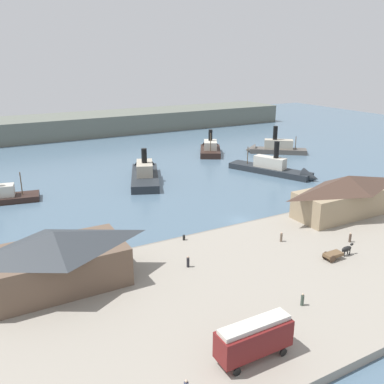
{
  "coord_description": "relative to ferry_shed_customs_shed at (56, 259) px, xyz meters",
  "views": [
    {
      "loc": [
        -45.18,
        -62.74,
        31.4
      ],
      "look_at": [
        -2.56,
        15.14,
        2.0
      ],
      "focal_mm": 38.7,
      "sensor_mm": 36.0,
      "label": 1
    }
  ],
  "objects": [
    {
      "name": "ferry_approaching_east",
      "position": [
        63.05,
        64.06,
        -3.7
      ],
      "size": [
        13.25,
        16.65,
        10.07
      ],
      "color": "black",
      "rests_on": "ground"
    },
    {
      "name": "far_headland",
      "position": [
        37.19,
        119.79,
        -1.25
      ],
      "size": [
        180.0,
        24.0,
        8.0
      ],
      "primitive_type": "cube",
      "color": "#60665B",
      "rests_on": "ground"
    },
    {
      "name": "pedestrian_standing_center",
      "position": [
        26.06,
        -19.86,
        -3.27
      ],
      "size": [
        0.42,
        0.42,
        1.71
      ],
      "color": "#3D4C42",
      "rests_on": "quay_promenade"
    },
    {
      "name": "seawall_edge",
      "position": [
        37.19,
        6.19,
        -4.75
      ],
      "size": [
        110.0,
        0.8,
        1.0
      ],
      "primitive_type": "cube",
      "color": "slate",
      "rests_on": "ground"
    },
    {
      "name": "pedestrian_near_west_shed",
      "position": [
        36.24,
        -3.79,
        -3.28
      ],
      "size": [
        0.42,
        0.42,
        1.69
      ],
      "color": "#6B5B4C",
      "rests_on": "quay_promenade"
    },
    {
      "name": "ground_plane",
      "position": [
        37.19,
        9.79,
        -5.25
      ],
      "size": [
        320.0,
        320.0,
        0.0
      ],
      "primitive_type": "plane",
      "color": "slate"
    },
    {
      "name": "ferry_shed_east_terminal",
      "position": [
        55.82,
        0.14,
        0.0
      ],
      "size": [
        22.16,
        8.32,
        7.99
      ],
      "color": "#998466",
      "rests_on": "quay_promenade"
    },
    {
      "name": "ferry_departing_north",
      "position": [
        65.8,
        31.98,
        -3.79
      ],
      "size": [
        14.86,
        25.75,
        10.66
      ],
      "color": "#23282D",
      "rests_on": "ground"
    },
    {
      "name": "mooring_post_center_east",
      "position": [
        21.97,
        4.68,
        -3.6
      ],
      "size": [
        0.44,
        0.44,
        0.9
      ],
      "primitive_type": "cylinder",
      "color": "black",
      "rests_on": "quay_promenade"
    },
    {
      "name": "mooring_post_west",
      "position": [
        72.86,
        4.26,
        -3.6
      ],
      "size": [
        0.44,
        0.44,
        0.9
      ],
      "primitive_type": "cylinder",
      "color": "black",
      "rests_on": "quay_promenade"
    },
    {
      "name": "quay_promenade",
      "position": [
        37.19,
        -12.21,
        -4.65
      ],
      "size": [
        110.0,
        36.0,
        1.2
      ],
      "primitive_type": "cube",
      "color": "gray",
      "rests_on": "ground"
    },
    {
      "name": "ferry_near_quay",
      "position": [
        32.19,
        46.87,
        -3.71
      ],
      "size": [
        14.99,
        24.74,
        10.82
      ],
      "color": "#23282D",
      "rests_on": "ground"
    },
    {
      "name": "street_tram",
      "position": [
        14.81,
        -24.64,
        -1.52
      ],
      "size": [
        8.41,
        2.81,
        4.35
      ],
      "color": "maroon",
      "rests_on": "quay_promenade"
    },
    {
      "name": "ferry_outer_harbor",
      "position": [
        81.57,
        54.15,
        -3.56
      ],
      "size": [
        18.77,
        15.99,
        10.46
      ],
      "color": "#514C47",
      "rests_on": "ground"
    },
    {
      "name": "ferry_shed_customs_shed",
      "position": [
        0.0,
        0.0,
        0.0
      ],
      "size": [
        18.61,
        10.6,
        7.98
      ],
      "color": "brown",
      "rests_on": "quay_promenade"
    },
    {
      "name": "pedestrian_walking_west",
      "position": [
        18.09,
        -4.05,
        -3.24
      ],
      "size": [
        0.44,
        0.44,
        1.78
      ],
      "color": "#232328",
      "rests_on": "quay_promenade"
    },
    {
      "name": "pedestrian_near_east_shed",
      "position": [
        46.35,
        -9.59,
        -3.27
      ],
      "size": [
        0.42,
        0.42,
        1.7
      ],
      "color": "#4C3D33",
      "rests_on": "quay_promenade"
    },
    {
      "name": "horse_cart",
      "position": [
        40.01,
        -12.75,
        -3.13
      ],
      "size": [
        5.84,
        1.64,
        1.87
      ],
      "color": "brown",
      "rests_on": "quay_promenade"
    }
  ]
}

